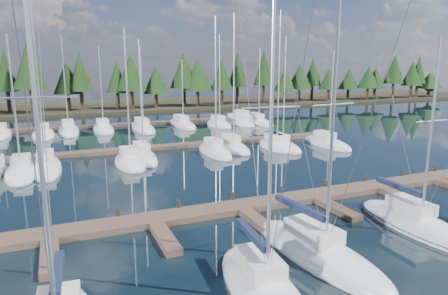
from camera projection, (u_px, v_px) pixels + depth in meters
name	position (u px, v px, depth m)	size (l,w,h in m)	color
ground	(186.00, 169.00, 38.37)	(260.00, 260.00, 0.00)	black
far_shore	(107.00, 106.00, 92.39)	(220.00, 30.00, 0.60)	black
main_dock	(243.00, 210.00, 26.93)	(44.00, 6.13, 0.90)	brown
back_docks	(144.00, 134.00, 55.98)	(50.00, 21.80, 0.40)	brown
front_sailboat_2	(263.00, 288.00, 17.32)	(3.36, 8.21, 14.92)	silver
front_sailboat_3	(318.00, 253.00, 20.61)	(3.91, 9.76, 14.53)	silver
front_sailboat_4	(414.00, 224.00, 24.33)	(2.88, 9.14, 12.15)	silver
back_sailboat_rows	(147.00, 139.00, 51.87)	(46.55, 33.23, 16.55)	silver
motor_yacht_right	(240.00, 122.00, 66.41)	(3.59, 8.29, 4.01)	silver
tree_line	(107.00, 77.00, 81.74)	(184.44, 11.31, 13.48)	black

